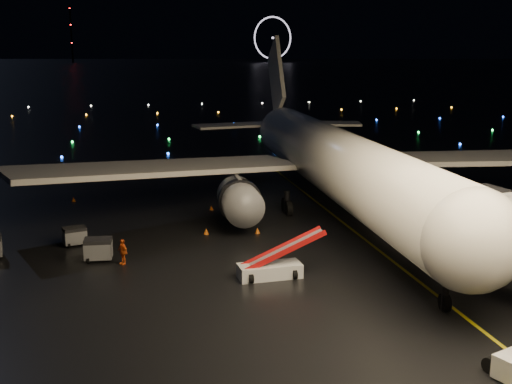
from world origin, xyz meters
TOP-DOWN VIEW (x-y plane):
  - ground at (0.00, 300.00)m, footprint 2000.00×2000.00m
  - lane_centre at (12.00, 15.00)m, footprint 0.25×80.00m
  - airliner at (12.11, 25.41)m, footprint 62.65×59.70m
  - belt_loader at (2.13, 6.88)m, footprint 6.56×2.15m
  - crew_c at (-7.90, 11.86)m, footprint 1.01×1.20m
  - safety_cone_0 at (3.55, 17.81)m, footprint 0.49×0.49m
  - safety_cone_1 at (0.78, 26.81)m, footprint 0.48×0.48m
  - safety_cone_2 at (-0.83, 18.42)m, footprint 0.54×0.54m
  - safety_cone_3 at (-12.87, 33.24)m, footprint 0.58×0.58m
  - ferris_wheel at (170.00, 720.00)m, footprint 49.33×16.80m
  - radio_mast at (-60.00, 740.00)m, footprint 1.80×1.80m
  - taxiway_lights at (0.00, 106.00)m, footprint 164.00×92.00m
  - baggage_cart_0 at (-9.70, 13.09)m, footprint 2.12×1.57m
  - baggage_cart_1 at (-11.70, 17.46)m, footprint 2.04×1.69m

SIDE VIEW (x-z plane):
  - ground at x=0.00m, z-range 0.00..0.00m
  - lane_centre at x=12.00m, z-range 0.00..0.02m
  - taxiway_lights at x=0.00m, z-range 0.00..0.36m
  - safety_cone_1 at x=0.78m, z-range 0.00..0.45m
  - safety_cone_0 at x=3.55m, z-range 0.00..0.50m
  - safety_cone_3 at x=-12.87m, z-range 0.00..0.52m
  - safety_cone_2 at x=-0.83m, z-range 0.00..0.52m
  - baggage_cart_1 at x=-11.70m, z-range 0.00..1.50m
  - baggage_cart_0 at x=-9.70m, z-range 0.00..1.72m
  - crew_c at x=-7.90m, z-range 0.00..1.93m
  - belt_loader at x=2.13m, z-range 0.00..3.13m
  - airliner at x=12.11m, z-range 0.00..17.25m
  - ferris_wheel at x=170.00m, z-range 0.00..52.00m
  - radio_mast at x=-60.00m, z-range 0.00..64.00m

